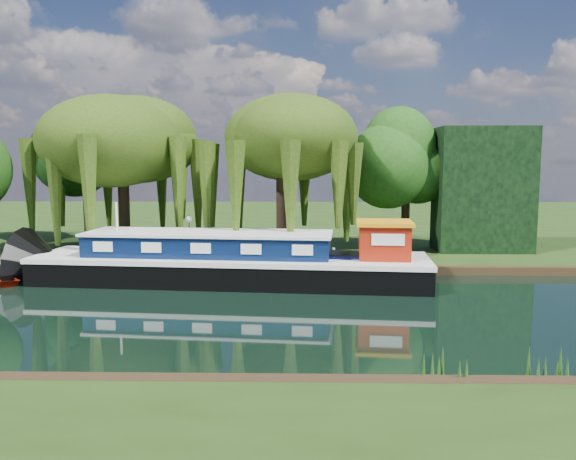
{
  "coord_description": "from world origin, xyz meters",
  "views": [
    {
      "loc": [
        7.07,
        -22.65,
        6.18
      ],
      "look_at": [
        6.51,
        5.44,
        2.8
      ],
      "focal_mm": 35.0,
      "sensor_mm": 36.0,
      "label": 1
    }
  ],
  "objects": [
    {
      "name": "ground",
      "position": [
        0.0,
        0.0,
        0.0
      ],
      "size": [
        120.0,
        120.0,
        0.0
      ],
      "primitive_type": "plane",
      "color": "black"
    },
    {
      "name": "far_bank",
      "position": [
        0.0,
        34.0,
        0.23
      ],
      "size": [
        120.0,
        52.0,
        0.45
      ],
      "primitive_type": "cube",
      "color": "black",
      "rests_on": "ground"
    },
    {
      "name": "dutch_barge",
      "position": [
        3.68,
        5.92,
        1.06
      ],
      "size": [
        20.62,
        6.34,
        4.28
      ],
      "rotation": [
        0.0,
        0.0,
        -0.09
      ],
      "color": "black",
      "rests_on": "ground"
    },
    {
      "name": "narrowboat",
      "position": [
        7.8,
        5.75,
        0.63
      ],
      "size": [
        12.2,
        3.58,
        1.76
      ],
      "rotation": [
        0.0,
        0.0,
        -0.13
      ],
      "color": "navy",
      "rests_on": "ground"
    },
    {
      "name": "white_cruiser",
      "position": [
        12.3,
        5.33,
        0.0
      ],
      "size": [
        2.6,
        2.34,
        1.22
      ],
      "primitive_type": "imported",
      "rotation": [
        0.0,
        0.0,
        1.73
      ],
      "color": "silver",
      "rests_on": "ground"
    },
    {
      "name": "willow_left",
      "position": [
        -4.11,
        12.84,
        7.31
      ],
      "size": [
        7.88,
        7.88,
        9.45
      ],
      "color": "black",
      "rests_on": "far_bank"
    },
    {
      "name": "willow_right",
      "position": [
        6.03,
        11.3,
        7.04
      ],
      "size": [
        7.42,
        7.42,
        9.04
      ],
      "color": "black",
      "rests_on": "far_bank"
    },
    {
      "name": "tree_far_mid",
      "position": [
        -8.49,
        18.1,
        6.13
      ],
      "size": [
        5.03,
        5.03,
        8.23
      ],
      "color": "black",
      "rests_on": "far_bank"
    },
    {
      "name": "tree_far_right",
      "position": [
        14.22,
        15.04,
        5.99
      ],
      "size": [
        4.92,
        4.92,
        8.05
      ],
      "color": "black",
      "rests_on": "far_bank"
    },
    {
      "name": "conifer_hedge",
      "position": [
        19.0,
        14.0,
        4.45
      ],
      "size": [
        6.0,
        3.0,
        8.0
      ],
      "primitive_type": "cube",
      "color": "black",
      "rests_on": "far_bank"
    },
    {
      "name": "lamppost",
      "position": [
        0.5,
        10.5,
        2.42
      ],
      "size": [
        0.36,
        0.36,
        2.56
      ],
      "color": "silver",
      "rests_on": "far_bank"
    },
    {
      "name": "mooring_posts",
      "position": [
        -0.5,
        8.4,
        0.95
      ],
      "size": [
        19.16,
        0.16,
        1.0
      ],
      "color": "silver",
      "rests_on": "far_bank"
    },
    {
      "name": "reeds_near",
      "position": [
        6.87,
        -7.57,
        0.55
      ],
      "size": [
        33.7,
        1.5,
        1.1
      ],
      "color": "#1C4211",
      "rests_on": "ground"
    }
  ]
}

